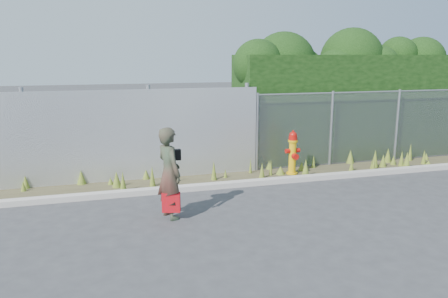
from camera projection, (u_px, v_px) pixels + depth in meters
ground at (259, 213)px, 8.43m from camera, size 80.00×80.00×0.00m
curb at (232, 184)px, 10.11m from camera, size 16.00×0.22×0.12m
weed_strip at (229, 174)px, 10.73m from camera, size 16.00×1.31×0.52m
corrugated_fence at (83, 138)px, 10.15m from camera, size 8.50×0.21×2.30m
chainlink_fence at (365, 127)px, 12.17m from camera, size 6.50×0.07×2.05m
hedge at (347, 88)px, 12.95m from camera, size 7.51×1.95×3.79m
fire_hydrant at (293, 153)px, 11.03m from camera, size 0.38×0.34×1.15m
woman at (169, 173)px, 8.05m from camera, size 0.59×0.73×1.72m
red_tote_bag at (171, 202)px, 8.00m from camera, size 0.33×0.12×0.43m
black_shoulder_bag at (174, 155)px, 8.16m from camera, size 0.27×0.11×0.20m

